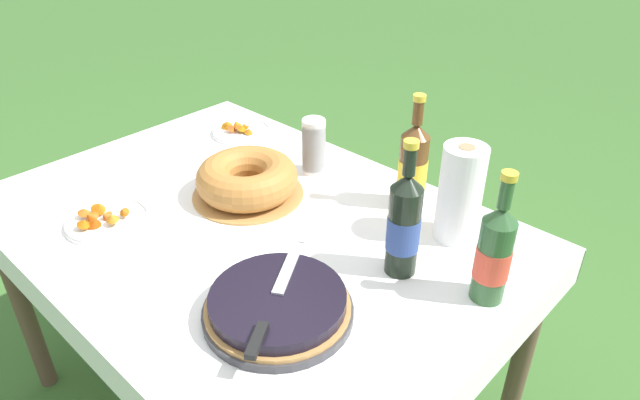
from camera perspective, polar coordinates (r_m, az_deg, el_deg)
garden_table at (r=1.60m, az=-7.13°, el=-4.63°), size 1.42×1.00×0.77m
tablecloth at (r=1.56m, az=-7.29°, el=-2.65°), size 1.43×1.01×0.10m
berry_tart at (r=1.24m, az=-4.24°, el=-10.50°), size 0.33×0.33×0.06m
serving_knife at (r=1.19m, az=-4.69°, el=-10.16°), size 0.21×0.33×0.01m
bundt_cake at (r=1.64m, az=-7.29°, el=2.09°), size 0.32×0.32×0.11m
cup_stack at (r=1.74m, az=-0.62°, el=5.38°), size 0.07×0.07×0.18m
cider_bottle_green at (r=1.28m, az=17.00°, el=-5.17°), size 0.08×0.08×0.32m
cider_bottle_amber at (r=1.57m, az=9.28°, el=3.41°), size 0.08×0.08×0.33m
juice_bottle_red at (r=1.31m, az=8.38°, el=-2.45°), size 0.08×0.08×0.34m
snack_plate_near at (r=1.63m, az=-20.64°, el=-1.83°), size 0.22×0.22×0.06m
snack_plate_left at (r=2.04m, az=-7.90°, el=6.92°), size 0.21×0.21×0.05m
paper_towel_roll at (r=1.46m, az=13.83°, el=0.63°), size 0.11×0.11×0.26m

